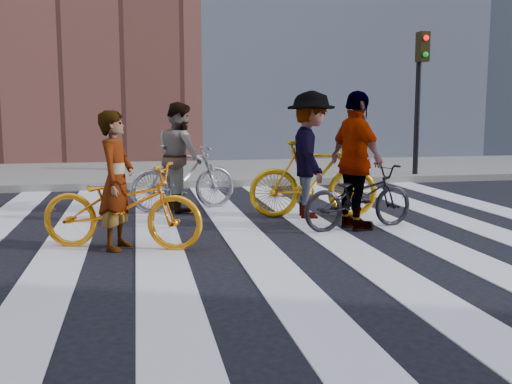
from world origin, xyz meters
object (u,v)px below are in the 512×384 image
object	(u,v)px
bike_yellow_right	(314,179)
bike_yellow_left	(122,206)
bike_dark_rear	(359,197)
rider_left	(117,181)
rider_right	(311,155)
traffic_signal	(420,80)
bike_silver_mid	(184,177)
rider_mid	(180,157)
rider_rear	(356,161)

from	to	relation	value
bike_yellow_right	bike_yellow_left	bearing A→B (deg)	127.09
bike_dark_rear	rider_left	size ratio (longest dim) A/B	1.04
bike_yellow_right	rider_right	xyz separation A→B (m)	(-0.05, 0.00, 0.37)
traffic_signal	bike_dark_rear	xyz separation A→B (m)	(-3.33, -5.03, -1.84)
bike_yellow_right	bike_dark_rear	xyz separation A→B (m)	(0.35, -0.98, -0.14)
bike_yellow_right	bike_dark_rear	size ratio (longest dim) A/B	1.15
traffic_signal	rider_right	bearing A→B (deg)	-132.62
bike_silver_mid	bike_dark_rear	xyz separation A→B (m)	(2.22, -2.02, -0.10)
bike_yellow_left	rider_mid	distance (m)	2.75
bike_dark_rear	rider_left	distance (m)	3.26
bike_yellow_left	rider_right	size ratio (longest dim) A/B	1.02
bike_yellow_left	rider_rear	distance (m)	3.17
bike_yellow_right	bike_dark_rear	distance (m)	1.05
bike_silver_mid	traffic_signal	bearing A→B (deg)	-77.80
bike_dark_rear	rider_left	xyz separation A→B (m)	(-3.19, -0.56, 0.36)
rider_rear	traffic_signal	bearing A→B (deg)	-47.06
traffic_signal	bike_dark_rear	distance (m)	6.31
bike_yellow_right	rider_rear	xyz separation A→B (m)	(0.30, -0.98, 0.36)
bike_yellow_left	rider_left	xyz separation A→B (m)	(-0.05, 0.00, 0.30)
bike_dark_rear	rider_mid	xyz separation A→B (m)	(-2.27, 2.02, 0.43)
bike_yellow_left	bike_yellow_right	bearing A→B (deg)	-42.16
traffic_signal	bike_yellow_right	distance (m)	5.73
bike_yellow_left	rider_right	bearing A→B (deg)	-41.72
rider_mid	bike_silver_mid	bearing A→B (deg)	-106.25
rider_mid	rider_rear	distance (m)	3.00
traffic_signal	bike_yellow_right	bearing A→B (deg)	-132.24
rider_right	bike_yellow_left	bearing A→B (deg)	127.53
bike_yellow_left	bike_dark_rear	world-z (taller)	bike_yellow_left
bike_yellow_left	rider_rear	world-z (taller)	rider_rear
traffic_signal	rider_mid	world-z (taller)	traffic_signal
rider_left	rider_right	distance (m)	3.19
bike_silver_mid	bike_yellow_right	xyz separation A→B (m)	(1.87, -1.05, 0.04)
rider_left	rider_rear	world-z (taller)	rider_rear
bike_dark_rear	rider_rear	bearing A→B (deg)	76.85
bike_yellow_right	rider_left	bearing A→B (deg)	126.67
bike_yellow_right	rider_mid	bearing A→B (deg)	69.64
traffic_signal	rider_mid	distance (m)	6.51
traffic_signal	rider_right	xyz separation A→B (m)	(-3.73, -4.05, -1.33)
bike_dark_rear	rider_right	size ratio (longest dim) A/B	0.89
bike_yellow_right	rider_rear	world-z (taller)	rider_rear
bike_yellow_right	rider_right	bearing A→B (deg)	98.24
bike_yellow_left	rider_right	world-z (taller)	rider_right
bike_yellow_left	bike_silver_mid	world-z (taller)	bike_silver_mid
traffic_signal	rider_mid	size ratio (longest dim) A/B	1.90
bike_dark_rear	rider_left	world-z (taller)	rider_left
rider_right	bike_silver_mid	bearing A→B (deg)	68.33
bike_yellow_left	rider_rear	xyz separation A→B (m)	(3.09, 0.56, 0.43)
rider_left	bike_dark_rear	bearing A→B (deg)	-61.02
bike_yellow_left	rider_rear	size ratio (longest dim) A/B	1.03
bike_silver_mid	bike_yellow_right	distance (m)	2.14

